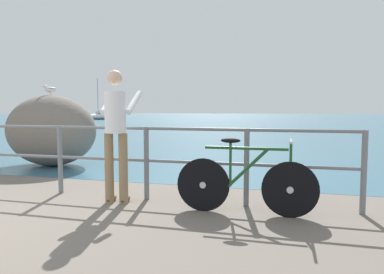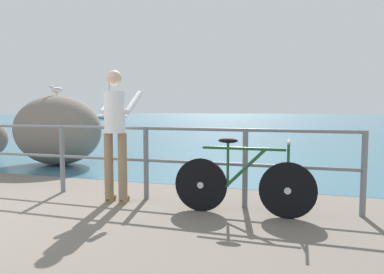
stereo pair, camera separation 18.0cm
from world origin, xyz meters
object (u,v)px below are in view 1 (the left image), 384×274
object	(u,v)px
person_at_railing	(116,130)
seagull	(50,89)
breakwater_boulder_main	(51,131)
sailboat	(100,116)
bicycle	(246,182)

from	to	relation	value
person_at_railing	seagull	size ratio (longest dim) A/B	5.36
breakwater_boulder_main	sailboat	world-z (taller)	sailboat
person_at_railing	sailboat	world-z (taller)	sailboat
bicycle	breakwater_boulder_main	size ratio (longest dim) A/B	0.81
breakwater_boulder_main	seagull	distance (m)	0.93
seagull	sailboat	world-z (taller)	sailboat
person_at_railing	breakwater_boulder_main	distance (m)	3.80
sailboat	person_at_railing	bearing A→B (deg)	64.73
breakwater_boulder_main	bicycle	bearing A→B (deg)	-28.89
person_at_railing	seagull	xyz separation A→B (m)	(-2.92, 2.56, 0.72)
bicycle	person_at_railing	xyz separation A→B (m)	(-1.74, 0.07, 0.60)
seagull	sailboat	xyz separation A→B (m)	(-16.46, 30.95, -1.29)
seagull	sailboat	size ratio (longest dim) A/B	0.07
bicycle	seagull	xyz separation A→B (m)	(-4.66, 2.63, 1.32)
breakwater_boulder_main	sailboat	xyz separation A→B (m)	(-16.51, 31.03, -0.36)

